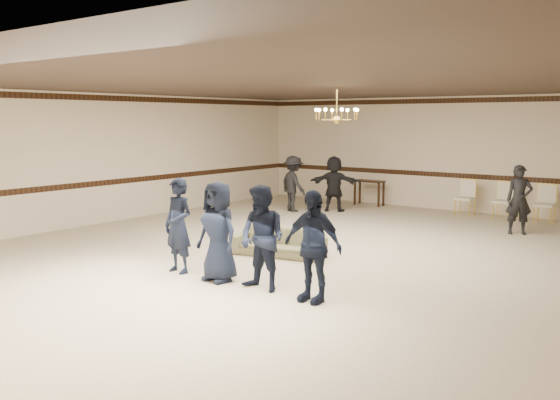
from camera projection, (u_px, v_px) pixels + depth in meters
The scene contains 16 objects.
room at pixel (308, 170), 11.37m from camera, with size 12.01×14.01×3.21m.
chair_rail at pixel (447, 175), 16.98m from camera, with size 12.00×0.02×0.14m, color #311A0E.
crown_molding at pixel (450, 101), 16.70m from camera, with size 12.00×0.02×0.14m, color #311A0E.
chandelier at pixel (337, 104), 11.99m from camera, with size 0.94×0.94×0.89m, color #B29039, non-canonical shape.
boy_a at pixel (178, 226), 10.03m from camera, with size 0.58×0.38×1.60m, color black.
boy_b at pixel (218, 232), 9.50m from camera, with size 0.78×0.51×1.60m, color black.
boy_c at pixel (262, 238), 8.96m from camera, with size 0.78×0.60×1.60m, color black.
boy_d at pixel (312, 246), 8.42m from camera, with size 0.94×0.39×1.60m, color black.
settee at pixel (278, 242), 11.38m from camera, with size 1.76×0.69×0.52m, color #72714C.
adult_left at pixel (293, 184), 16.74m from camera, with size 1.01×0.58×1.56m, color black.
adult_mid at pixel (334, 184), 16.76m from camera, with size 1.44×0.46×1.56m, color black.
adult_right at pixel (519, 200), 13.40m from camera, with size 0.57×0.37×1.56m, color black.
banquet_chair_left at pixel (465, 198), 16.01m from camera, with size 0.46×0.46×0.95m, color beige, non-canonical shape.
banquet_chair_mid at pixel (503, 201), 15.41m from camera, with size 0.46×0.46×0.95m, color beige, non-canonical shape.
banquet_chair_right at pixel (545, 204), 14.81m from camera, with size 0.46×0.46×0.95m, color beige, non-canonical shape.
console_table at pixel (369, 193), 17.97m from camera, with size 0.90×0.38×0.76m, color #311D10.
Camera 1 is at (6.40, -9.38, 2.56)m, focal length 38.52 mm.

